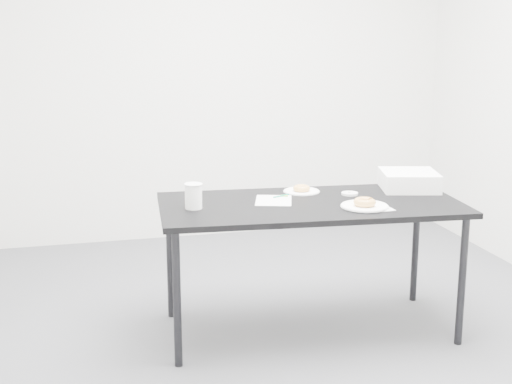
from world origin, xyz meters
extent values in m
plane|color=#4F4F54|center=(0.00, 0.00, 0.00)|extent=(4.00, 4.00, 0.00)
cube|color=silver|center=(0.00, 2.00, 1.35)|extent=(4.00, 0.02, 2.70)
cube|color=black|center=(0.20, -0.03, 0.74)|extent=(1.70, 0.90, 0.03)
cylinder|color=black|center=(-0.59, -0.29, 0.36)|extent=(0.04, 0.04, 0.72)
cylinder|color=black|center=(-0.54, 0.36, 0.36)|extent=(0.04, 0.04, 0.72)
cylinder|color=black|center=(0.93, -0.41, 0.36)|extent=(0.04, 0.04, 0.72)
cylinder|color=black|center=(0.98, 0.24, 0.36)|extent=(0.04, 0.04, 0.72)
cube|color=white|center=(0.01, 0.06, 0.75)|extent=(0.26, 0.30, 0.00)
cube|color=green|center=(0.10, 0.14, 0.75)|extent=(0.05, 0.05, 0.00)
cylinder|color=#0B7B5D|center=(0.08, 0.14, 0.76)|extent=(0.11, 0.06, 0.01)
cube|color=white|center=(0.48, -0.23, 0.75)|extent=(0.19, 0.19, 0.00)
cylinder|color=white|center=(0.44, -0.21, 0.76)|extent=(0.26, 0.26, 0.01)
torus|color=#C2883D|center=(0.44, -0.21, 0.78)|extent=(0.13, 0.13, 0.04)
cylinder|color=white|center=(0.23, 0.22, 0.75)|extent=(0.21, 0.21, 0.01)
torus|color=#C2883D|center=(0.23, 0.22, 0.77)|extent=(0.12, 0.12, 0.03)
cylinder|color=white|center=(-0.45, 0.00, 0.82)|extent=(0.09, 0.09, 0.14)
cylinder|color=white|center=(0.47, 0.09, 0.76)|extent=(0.10, 0.10, 0.01)
cube|color=white|center=(0.86, 0.14, 0.80)|extent=(0.39, 0.39, 0.11)
camera|label=1|loc=(-1.03, -3.63, 1.70)|focal=50.00mm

